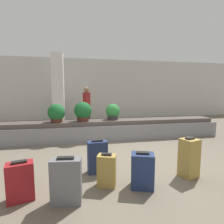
# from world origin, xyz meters

# --- Properties ---
(ground_plane) EXTENTS (18.00, 18.00, 0.00)m
(ground_plane) POSITION_xyz_m (0.00, 0.00, 0.00)
(ground_plane) COLOR #6B6051
(back_wall) EXTENTS (18.00, 0.06, 3.20)m
(back_wall) POSITION_xyz_m (0.00, 5.98, 1.60)
(back_wall) COLOR beige
(back_wall) RESTS_ON ground_plane
(carousel) EXTENTS (6.91, 0.72, 0.59)m
(carousel) POSITION_xyz_m (0.00, 1.69, 0.28)
(carousel) COLOR gray
(carousel) RESTS_ON ground_plane
(pillar) EXTENTS (0.52, 0.52, 3.20)m
(pillar) POSITION_xyz_m (-1.92, 4.90, 1.60)
(pillar) COLOR silver
(pillar) RESTS_ON ground_plane
(suitcase_0) EXTENTS (0.37, 0.21, 0.61)m
(suitcase_0) POSITION_xyz_m (-0.71, -0.53, 0.29)
(suitcase_0) COLOR navy
(suitcase_0) RESTS_ON ground_plane
(suitcase_1) EXTENTS (0.38, 0.29, 0.56)m
(suitcase_1) POSITION_xyz_m (-1.83, -1.15, 0.27)
(suitcase_1) COLOR maroon
(suitcase_1) RESTS_ON ground_plane
(suitcase_2) EXTENTS (0.33, 0.27, 0.53)m
(suitcase_2) POSITION_xyz_m (-0.62, -1.02, 0.25)
(suitcase_2) COLOR #A3843D
(suitcase_2) RESTS_ON ground_plane
(suitcase_3) EXTENTS (0.40, 0.34, 0.57)m
(suitcase_3) POSITION_xyz_m (-0.09, -1.17, 0.27)
(suitcase_3) COLOR navy
(suitcase_3) RESTS_ON ground_plane
(suitcase_4) EXTENTS (0.41, 0.23, 0.64)m
(suitcase_4) POSITION_xyz_m (-1.21, -1.34, 0.31)
(suitcase_4) COLOR slate
(suitcase_4) RESTS_ON ground_plane
(suitcase_5) EXTENTS (0.34, 0.32, 0.70)m
(suitcase_5) POSITION_xyz_m (0.83, -0.99, 0.34)
(suitcase_5) COLOR #A3843D
(suitcase_5) RESTS_ON ground_plane
(potted_plant_0) EXTENTS (0.52, 0.52, 0.58)m
(potted_plant_0) POSITION_xyz_m (-0.89, 1.65, 0.88)
(potted_plant_0) COLOR #4C2319
(potted_plant_0) RESTS_ON carousel
(potted_plant_1) EXTENTS (0.49, 0.49, 0.53)m
(potted_plant_1) POSITION_xyz_m (-1.65, 1.65, 0.85)
(potted_plant_1) COLOR #4C2319
(potted_plant_1) RESTS_ON carousel
(potted_plant_2) EXTENTS (0.45, 0.45, 0.49)m
(potted_plant_2) POSITION_xyz_m (0.04, 1.80, 0.83)
(potted_plant_2) COLOR #2D2D2D
(potted_plant_2) RESTS_ON carousel
(traveler_0) EXTENTS (0.34, 0.36, 1.67)m
(traveler_0) POSITION_xyz_m (-0.65, 4.19, 1.00)
(traveler_0) COLOR #282833
(traveler_0) RESTS_ON ground_plane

